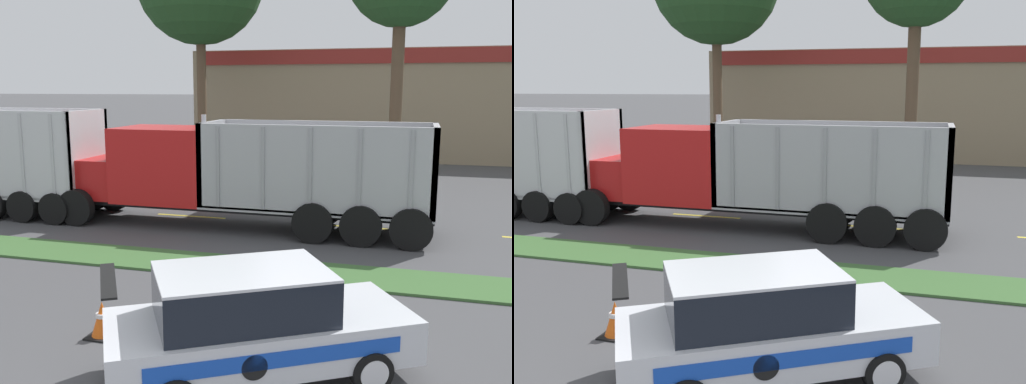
% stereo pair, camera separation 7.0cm
% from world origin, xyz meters
% --- Properties ---
extents(grass_verge, '(120.00, 1.63, 0.06)m').
position_xyz_m(grass_verge, '(0.00, 8.88, 0.03)').
color(grass_verge, '#3D6633').
rests_on(grass_verge, ground_plane).
extents(centre_line_3, '(2.40, 0.14, 0.01)m').
position_xyz_m(centre_line_3, '(-7.22, 13.69, 0.00)').
color(centre_line_3, yellow).
rests_on(centre_line_3, ground_plane).
extents(centre_line_4, '(2.40, 0.14, 0.01)m').
position_xyz_m(centre_line_4, '(-1.82, 13.69, 0.00)').
color(centre_line_4, yellow).
rests_on(centre_line_4, ground_plane).
extents(centre_line_5, '(2.40, 0.14, 0.01)m').
position_xyz_m(centre_line_5, '(3.58, 13.69, 0.00)').
color(centre_line_5, yellow).
rests_on(centre_line_5, ground_plane).
extents(dump_truck_lead, '(11.80, 2.58, 3.45)m').
position_xyz_m(dump_truck_lead, '(-0.89, 12.69, 1.56)').
color(dump_truck_lead, black).
rests_on(dump_truck_lead, ground_plane).
extents(rally_car, '(4.73, 3.85, 1.70)m').
position_xyz_m(rally_car, '(3.16, 4.04, 0.84)').
color(rally_car, silver).
rests_on(rally_car, ground_plane).
extents(traffic_cone, '(0.50, 0.50, 0.63)m').
position_xyz_m(traffic_cone, '(0.26, 4.65, 0.31)').
color(traffic_cone, black).
rests_on(traffic_cone, ground_plane).
extents(store_building_backdrop, '(28.00, 12.10, 6.37)m').
position_xyz_m(store_building_backdrop, '(5.92, 35.52, 3.19)').
color(store_building_backdrop, '#9E896B').
rests_on(store_building_backdrop, ground_plane).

